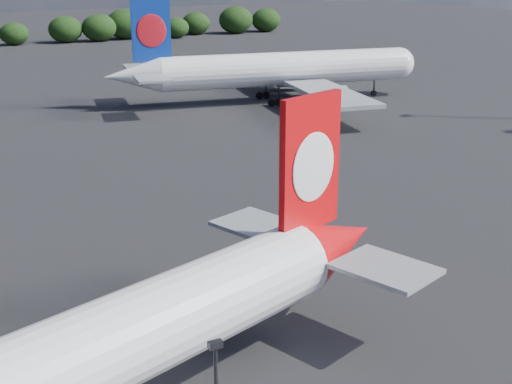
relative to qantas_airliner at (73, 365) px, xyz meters
name	(u,v)px	position (x,y,z in m)	size (l,w,h in m)	color
qantas_airliner	(73,365)	(0.00, 0.00, 0.00)	(46.80, 44.99, 15.74)	white
china_southern_airliner	(274,70)	(51.20, 75.13, 0.66)	(54.76, 52.26, 17.89)	white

